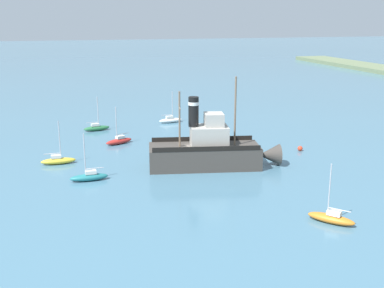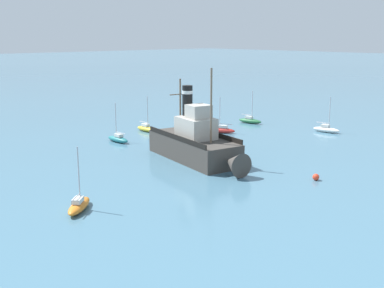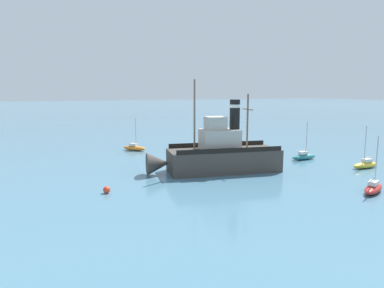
% 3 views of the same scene
% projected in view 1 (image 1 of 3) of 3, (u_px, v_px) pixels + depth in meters
% --- Properties ---
extents(ground_plane, '(600.00, 600.00, 0.00)m').
position_uv_depth(ground_plane, '(199.00, 167.00, 52.70)').
color(ground_plane, '#477289').
extents(old_tugboat, '(6.57, 14.78, 9.90)m').
position_uv_depth(old_tugboat, '(210.00, 151.00, 52.46)').
color(old_tugboat, '#423D38').
rests_on(old_tugboat, ground).
extents(sailboat_red, '(2.59, 3.91, 4.90)m').
position_uv_depth(sailboat_red, '(119.00, 141.00, 62.31)').
color(sailboat_red, '#B22823').
rests_on(sailboat_red, ground).
extents(sailboat_yellow, '(1.16, 3.82, 4.90)m').
position_uv_depth(sailboat_yellow, '(58.00, 160.00, 53.83)').
color(sailboat_yellow, gold).
rests_on(sailboat_yellow, ground).
extents(sailboat_teal, '(1.21, 3.83, 4.90)m').
position_uv_depth(sailboat_teal, '(89.00, 177.00, 48.37)').
color(sailboat_teal, '#23757A').
rests_on(sailboat_teal, ground).
extents(sailboat_green, '(1.79, 3.94, 4.90)m').
position_uv_depth(sailboat_green, '(97.00, 128.00, 69.55)').
color(sailboat_green, '#286B3D').
rests_on(sailboat_green, ground).
extents(sailboat_orange, '(3.59, 3.33, 4.90)m').
position_uv_depth(sailboat_orange, '(331.00, 218.00, 38.47)').
color(sailboat_orange, orange).
rests_on(sailboat_orange, ground).
extents(sailboat_white, '(1.62, 3.92, 4.90)m').
position_uv_depth(sailboat_white, '(171.00, 120.00, 74.85)').
color(sailboat_white, white).
rests_on(sailboat_white, ground).
extents(mooring_buoy, '(0.62, 0.62, 0.62)m').
position_uv_depth(mooring_buoy, '(300.00, 148.00, 59.10)').
color(mooring_buoy, red).
rests_on(mooring_buoy, ground).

